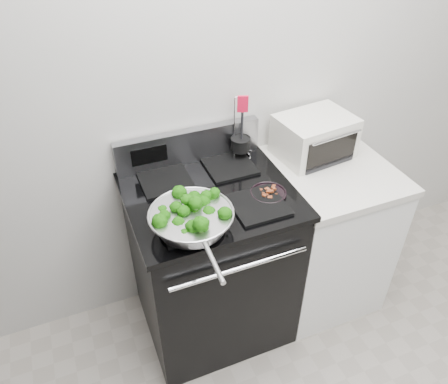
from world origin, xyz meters
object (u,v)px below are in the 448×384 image
toaster_oven (314,136)px  utensil_holder (240,147)px  skillet (192,219)px  gas_range (212,261)px  bacon_plate (268,191)px

toaster_oven → utensil_holder: bearing=162.8°
skillet → utensil_holder: (0.42, 0.44, 0.01)m
skillet → toaster_oven: toaster_oven is taller
skillet → utensil_holder: utensil_holder is taller
skillet → toaster_oven: bearing=26.1°
utensil_holder → skillet: bearing=-112.8°
skillet → toaster_oven: size_ratio=1.39×
utensil_holder → gas_range: bearing=-117.4°
gas_range → toaster_oven: (0.65, 0.15, 0.54)m
skillet → bacon_plate: size_ratio=3.37×
gas_range → bacon_plate: gas_range is taller
skillet → gas_range: bearing=54.6°
utensil_holder → toaster_oven: 0.40m
skillet → bacon_plate: bearing=15.0°
utensil_holder → toaster_oven: (0.40, -0.07, 0.02)m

